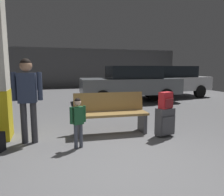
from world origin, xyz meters
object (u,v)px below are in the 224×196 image
at_px(parked_car_side, 168,81).
at_px(child, 78,118).
at_px(backpack_bright, 166,100).
at_px(adult, 27,92).
at_px(bench, 111,113).
at_px(suitcase, 165,121).
at_px(parked_car_near, 130,83).

bearing_deg(parked_car_side, child, -133.96).
distance_m(backpack_bright, adult, 2.75).
bearing_deg(bench, parked_car_side, 47.00).
bearing_deg(child, parked_car_side, 46.04).
relative_size(suitcase, adult, 0.37).
height_order(backpack_bright, child, backpack_bright).
distance_m(parked_car_near, parked_car_side, 2.41).
xyz_separation_m(child, parked_car_side, (5.20, 5.40, 0.24)).
xyz_separation_m(suitcase, parked_car_near, (1.07, 4.56, 0.48)).
relative_size(backpack_bright, adult, 0.21).
xyz_separation_m(suitcase, backpack_bright, (0.00, -0.00, 0.45)).
height_order(backpack_bright, adult, adult).
bearing_deg(parked_car_near, suitcase, -103.16).
height_order(suitcase, backpack_bright, backpack_bright).
bearing_deg(backpack_bright, child, -176.50).
xyz_separation_m(backpack_bright, parked_car_near, (1.06, 4.56, 0.03)).
distance_m(suitcase, child, 1.86).
relative_size(suitcase, parked_car_near, 0.14).
distance_m(backpack_bright, child, 1.86).
distance_m(bench, parked_car_near, 4.50).
height_order(suitcase, parked_car_near, parked_car_near).
bearing_deg(suitcase, backpack_bright, -6.41).
distance_m(bench, parked_car_side, 6.43).
bearing_deg(suitcase, child, -176.50).
height_order(child, parked_car_side, parked_car_side).
bearing_deg(backpack_bright, parked_car_side, 57.57).
bearing_deg(backpack_bright, suitcase, 173.59).
bearing_deg(adult, suitcase, -9.04).
bearing_deg(adult, backpack_bright, -9.04).
bearing_deg(adult, bench, 5.35).
height_order(parked_car_near, parked_car_side, same).
distance_m(bench, backpack_bright, 1.22).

